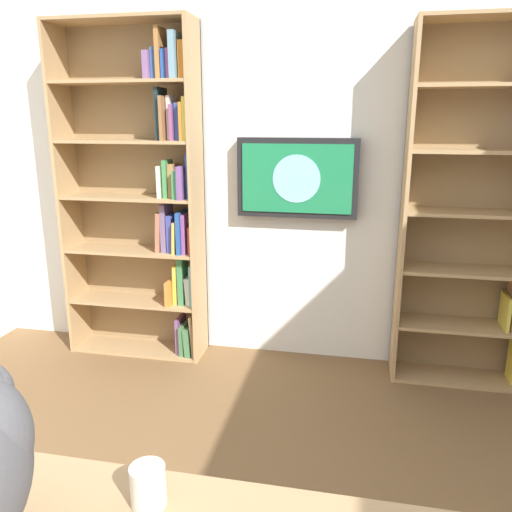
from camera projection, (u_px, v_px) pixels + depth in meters
name	position (u px, v px, depth m)	size (l,w,h in m)	color
wall_back	(301.00, 156.00, 3.24)	(4.52, 0.06, 2.70)	silver
bookshelf_left	(506.00, 216.00, 2.94)	(0.94, 0.28, 2.11)	tan
bookshelf_right	(148.00, 196.00, 3.34)	(0.92, 0.28, 2.17)	tan
wall_mounted_tv	(297.00, 178.00, 3.20)	(0.76, 0.07, 0.50)	black
coffee_mug	(148.00, 486.00, 1.14)	(0.08, 0.08, 0.10)	white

